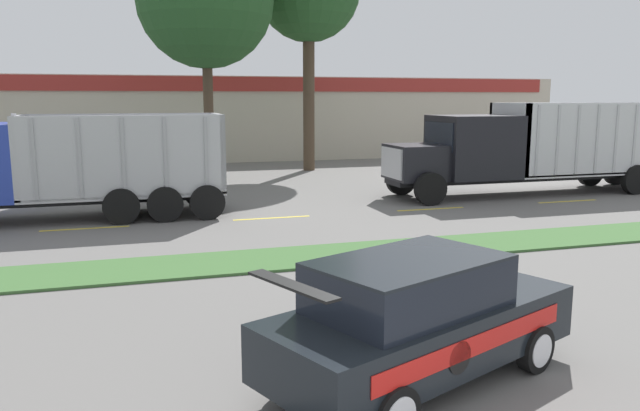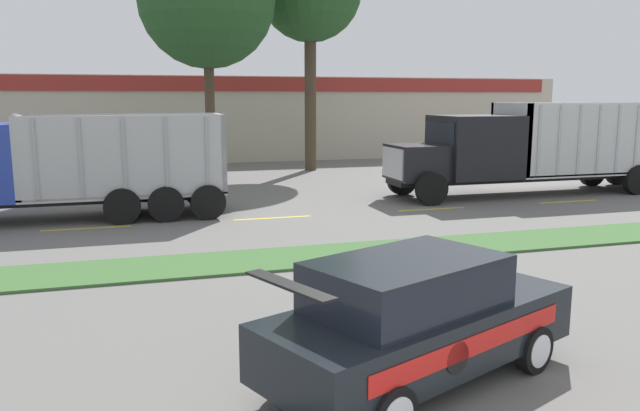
% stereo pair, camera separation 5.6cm
% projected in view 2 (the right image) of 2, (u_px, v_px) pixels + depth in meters
% --- Properties ---
extents(grass_verge, '(120.00, 1.97, 0.06)m').
position_uv_depth(grass_verge, '(263.00, 260.00, 14.09)').
color(grass_verge, '#3D6633').
rests_on(grass_verge, ground_plane).
extents(centre_line_3, '(2.40, 0.14, 0.01)m').
position_uv_depth(centre_line_3, '(86.00, 228.00, 17.64)').
color(centre_line_3, yellow).
rests_on(centre_line_3, ground_plane).
extents(centre_line_4, '(2.40, 0.14, 0.01)m').
position_uv_depth(centre_line_4, '(273.00, 218.00, 19.17)').
color(centre_line_4, yellow).
rests_on(centre_line_4, ground_plane).
extents(centre_line_5, '(2.40, 0.14, 0.01)m').
position_uv_depth(centre_line_5, '(432.00, 209.00, 20.69)').
color(centre_line_5, yellow).
rests_on(centre_line_5, ground_plane).
extents(centre_line_6, '(2.40, 0.14, 0.01)m').
position_uv_depth(centre_line_6, '(569.00, 201.00, 22.22)').
color(centre_line_6, yellow).
rests_on(centre_line_6, ground_plane).
extents(dump_truck_lead, '(11.53, 2.76, 3.48)m').
position_uv_depth(dump_truck_lead, '(509.00, 152.00, 23.39)').
color(dump_truck_lead, black).
rests_on(dump_truck_lead, ground_plane).
extents(dump_truck_trail, '(11.34, 2.73, 3.23)m').
position_uv_depth(dump_truck_trail, '(1.00, 172.00, 18.20)').
color(dump_truck_trail, black).
rests_on(dump_truck_trail, ground_plane).
extents(rally_car, '(4.74, 3.30, 1.72)m').
position_uv_depth(rally_car, '(417.00, 318.00, 7.98)').
color(rally_car, black).
rests_on(rally_car, ground_plane).
extents(store_building_backdrop, '(36.34, 12.10, 4.86)m').
position_uv_depth(store_building_backdrop, '(261.00, 116.00, 41.49)').
color(store_building_backdrop, '#BCB29E').
rests_on(store_building_backdrop, ground_plane).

